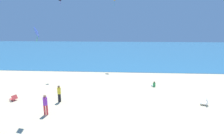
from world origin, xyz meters
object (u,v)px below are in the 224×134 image
at_px(beach_chair_near_camera, 205,102).
at_px(person_3, 59,92).
at_px(person_1, 154,85).
at_px(person_2, 45,103).
at_px(kite_blue, 37,32).
at_px(beach_chair_mid_beach, 14,98).

bearing_deg(beach_chair_near_camera, person_3, 23.15).
distance_m(person_1, person_2, 12.92).
xyz_separation_m(person_1, kite_blue, (-10.41, -7.80, 6.47)).
xyz_separation_m(beach_chair_mid_beach, person_1, (14.47, 5.38, -0.02)).
bearing_deg(beach_chair_mid_beach, kite_blue, 172.43).
bearing_deg(kite_blue, person_2, -39.66).
relative_size(beach_chair_mid_beach, person_1, 1.19).
bearing_deg(person_1, beach_chair_near_camera, 168.98).
bearing_deg(kite_blue, person_3, 76.52).
bearing_deg(kite_blue, beach_chair_mid_beach, 149.23).
xyz_separation_m(person_1, person_3, (-9.84, -5.41, 0.72)).
bearing_deg(beach_chair_mid_beach, beach_chair_near_camera, -156.13).
bearing_deg(person_1, kite_blue, 78.39).
relative_size(beach_chair_mid_beach, kite_blue, 0.71).
bearing_deg(person_1, beach_chair_mid_beach, 61.93).
xyz_separation_m(beach_chair_mid_beach, kite_blue, (4.07, -2.42, 6.45)).
relative_size(beach_chair_mid_beach, person_2, 0.45).
height_order(beach_chair_near_camera, person_3, person_3).
xyz_separation_m(beach_chair_near_camera, person_2, (-13.98, -2.95, 0.73)).
height_order(beach_chair_near_camera, kite_blue, kite_blue).
relative_size(beach_chair_near_camera, person_2, 0.48).
relative_size(person_1, person_2, 0.38).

